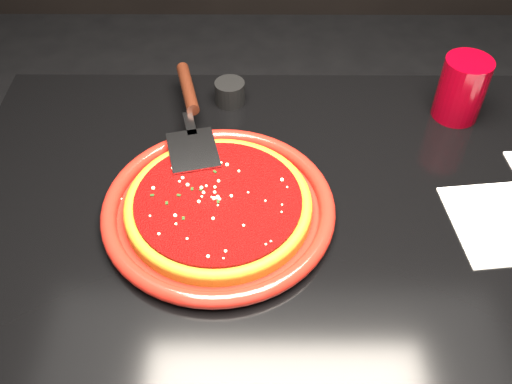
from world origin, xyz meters
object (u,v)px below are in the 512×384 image
Objects in this scene: table at (301,337)px; pizza_server at (191,114)px; ramekin at (230,92)px; plate at (219,208)px; cup at (462,89)px.

pizza_server reaches higher than table.
pizza_server is 0.12m from ramekin.
plate is 0.51m from cup.
cup is 0.44m from ramekin.
table is at bearing -64.61° from ramekin.
table is 0.59m from cup.
plate is 3.08× the size of cup.
plate is (-0.15, 0.01, 0.39)m from table.
ramekin reaches higher than table.
plate is 6.39× the size of ramekin.
cup reaches higher than table.
cup is (0.44, 0.26, 0.05)m from plate.
cup is (0.50, 0.06, 0.01)m from pizza_server.
ramekin is (0.07, 0.10, -0.02)m from pizza_server.
plate is at bearing 175.56° from table.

